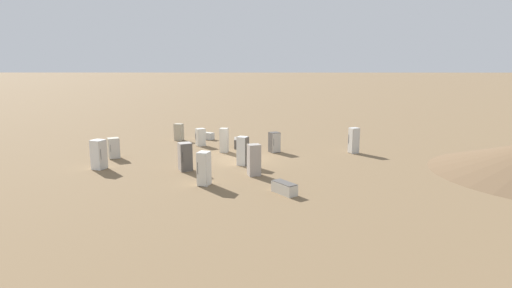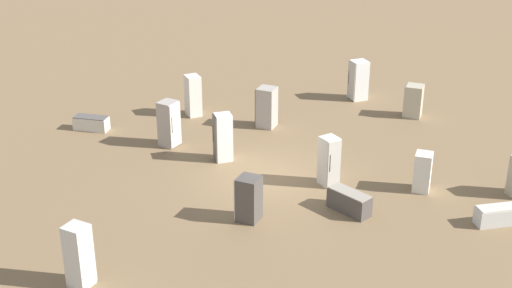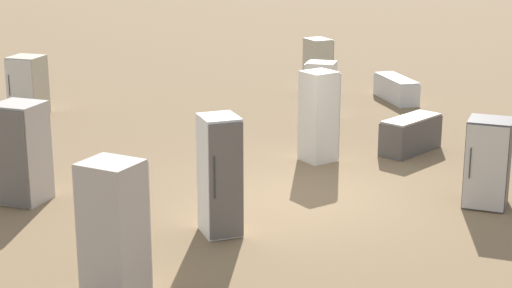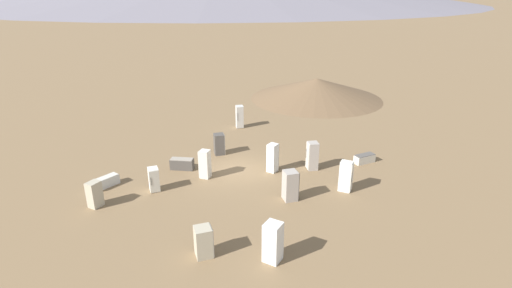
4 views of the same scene
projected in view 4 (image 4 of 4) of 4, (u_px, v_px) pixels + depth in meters
name	position (u px, v px, depth m)	size (l,w,h in m)	color
ground_plane	(237.00, 170.00, 26.31)	(1000.00, 1000.00, 0.00)	brown
dirt_mound	(317.00, 89.00, 42.55)	(14.00, 14.00, 2.18)	brown
discarded_fridge_0	(273.00, 242.00, 17.37)	(0.92, 0.95, 1.87)	white
discarded_fridge_1	(364.00, 159.00, 27.32)	(1.53, 1.34, 0.60)	beige
discarded_fridge_2	(240.00, 117.00, 33.87)	(0.78, 0.81, 1.92)	silver
discarded_fridge_3	(273.00, 158.00, 25.82)	(0.77, 0.83, 1.90)	white
discarded_fridge_4	(105.00, 182.00, 24.00)	(1.33, 1.81, 0.62)	silver
discarded_fridge_5	(205.00, 164.00, 24.99)	(0.71, 0.66, 1.84)	beige
discarded_fridge_6	(94.00, 194.00, 21.74)	(0.78, 0.84, 1.48)	#B2A88E
discarded_fridge_7	(182.00, 164.00, 26.33)	(1.55, 0.65, 0.74)	#4C4742
discarded_fridge_8	(312.00, 156.00, 26.14)	(0.86, 0.87, 1.88)	#A89E93
discarded_fridge_9	(219.00, 144.00, 28.55)	(0.96, 0.94, 1.52)	#4C4742
discarded_fridge_10	(204.00, 242.00, 17.74)	(1.03, 1.01, 1.45)	#B2A88E
discarded_fridge_11	(346.00, 176.00, 23.37)	(0.85, 0.74, 1.85)	silver
discarded_fridge_12	(154.00, 179.00, 23.46)	(0.84, 0.89, 1.43)	silver
discarded_fridge_13	(290.00, 185.00, 22.40)	(1.02, 1.01, 1.75)	#A89E93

